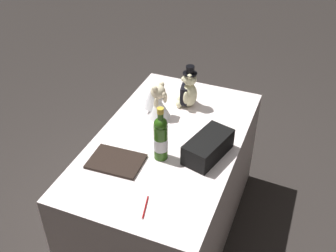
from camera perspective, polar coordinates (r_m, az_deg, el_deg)
ground_plane at (r=2.93m, az=0.00°, el=-13.73°), size 12.00×12.00×0.00m
reception_table at (r=2.65m, az=0.00°, el=-8.42°), size 1.41×0.83×0.76m
teddy_bear_groom at (r=2.64m, az=2.83°, el=4.99°), size 0.15×0.14×0.29m
teddy_bear_bride at (r=2.54m, az=-1.61°, el=3.51°), size 0.17×0.20×0.23m
champagne_bottle at (r=2.18m, az=-1.03°, el=-1.65°), size 0.08×0.08×0.33m
signing_pen at (r=2.00m, az=-3.24°, el=-11.45°), size 0.15×0.04×0.01m
gift_case_black at (r=2.26m, az=5.67°, el=-2.94°), size 0.34×0.23×0.12m
guestbook at (r=2.25m, az=-7.33°, el=-4.96°), size 0.22×0.30×0.02m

